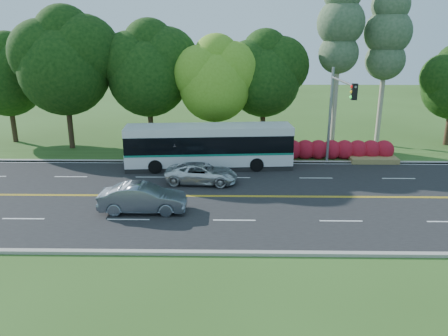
{
  "coord_description": "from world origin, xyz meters",
  "views": [
    {
      "loc": [
        -0.68,
        -24.25,
        9.23
      ],
      "look_at": [
        -1.12,
        2.0,
        1.15
      ],
      "focal_mm": 35.0,
      "sensor_mm": 36.0,
      "label": 1
    }
  ],
  "objects_px": {
    "traffic_signal": "(337,104)",
    "transit_bus": "(209,147)",
    "sedan": "(143,198)",
    "suv": "(202,173)"
  },
  "relations": [
    {
      "from": "transit_bus",
      "to": "sedan",
      "type": "bearing_deg",
      "value": -115.66
    },
    {
      "from": "transit_bus",
      "to": "suv",
      "type": "bearing_deg",
      "value": -99.8
    },
    {
      "from": "traffic_signal",
      "to": "transit_bus",
      "type": "relative_size",
      "value": 0.59
    },
    {
      "from": "traffic_signal",
      "to": "sedan",
      "type": "distance_m",
      "value": 14.77
    },
    {
      "from": "traffic_signal",
      "to": "sedan",
      "type": "xyz_separation_m",
      "value": [
        -11.91,
        -7.82,
        -3.89
      ]
    },
    {
      "from": "transit_bus",
      "to": "sedan",
      "type": "xyz_separation_m",
      "value": [
        -3.14,
        -8.21,
        -0.75
      ]
    },
    {
      "from": "transit_bus",
      "to": "traffic_signal",
      "type": "bearing_deg",
      "value": -7.29
    },
    {
      "from": "traffic_signal",
      "to": "suv",
      "type": "xyz_separation_m",
      "value": [
        -9.07,
        -3.01,
        -4.01
      ]
    },
    {
      "from": "sedan",
      "to": "suv",
      "type": "distance_m",
      "value": 5.59
    },
    {
      "from": "traffic_signal",
      "to": "sedan",
      "type": "relative_size",
      "value": 1.51
    }
  ]
}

